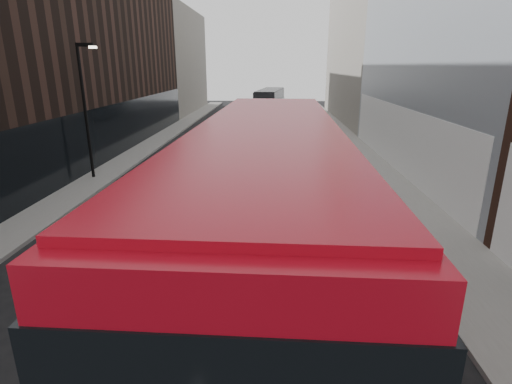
# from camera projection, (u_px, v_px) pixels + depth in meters

# --- Properties ---
(sidewalk_right) EXTENTS (3.00, 80.00, 0.15)m
(sidewalk_right) POSITION_uv_depth(u_px,v_px,m) (356.00, 154.00, 28.21)
(sidewalk_right) COLOR slate
(sidewalk_right) RESTS_ON ground
(sidewalk_left) EXTENTS (2.00, 80.00, 0.15)m
(sidewalk_left) POSITION_uv_depth(u_px,v_px,m) (140.00, 152.00, 28.86)
(sidewalk_left) COLOR slate
(sidewalk_left) RESTS_ON ground
(building_victorian) EXTENTS (6.50, 24.00, 21.00)m
(building_victorian) POSITION_uv_depth(u_px,v_px,m) (364.00, 31.00, 43.23)
(building_victorian) COLOR slate
(building_victorian) RESTS_ON ground
(building_left_mid) EXTENTS (5.00, 24.00, 14.00)m
(building_left_mid) POSITION_uv_depth(u_px,v_px,m) (109.00, 53.00, 31.67)
(building_left_mid) COLOR black
(building_left_mid) RESTS_ON ground
(building_left_far) EXTENTS (5.00, 20.00, 13.00)m
(building_left_far) POSITION_uv_depth(u_px,v_px,m) (175.00, 62.00, 52.76)
(building_left_far) COLOR slate
(building_left_far) RESTS_ON ground
(street_lamp) EXTENTS (1.06, 0.22, 7.00)m
(street_lamp) POSITION_uv_depth(u_px,v_px,m) (86.00, 103.00, 20.96)
(street_lamp) COLOR black
(street_lamp) RESTS_ON sidewalk_left
(red_bus) EXTENTS (3.23, 12.40, 4.97)m
(red_bus) POSITION_uv_depth(u_px,v_px,m) (268.00, 222.00, 8.82)
(red_bus) COLOR maroon
(red_bus) RESTS_ON ground
(grey_bus) EXTENTS (3.69, 10.55, 3.35)m
(grey_bus) POSITION_uv_depth(u_px,v_px,m) (270.00, 103.00, 47.76)
(grey_bus) COLOR black
(grey_bus) RESTS_ON ground
(car_a) EXTENTS (1.63, 3.73, 1.25)m
(car_a) POSITION_uv_depth(u_px,v_px,m) (260.00, 165.00, 22.77)
(car_a) COLOR black
(car_a) RESTS_ON ground
(car_b) EXTENTS (1.80, 4.07, 1.30)m
(car_b) POSITION_uv_depth(u_px,v_px,m) (285.00, 160.00, 23.78)
(car_b) COLOR #9B9EA4
(car_b) RESTS_ON ground
(car_c) EXTENTS (2.79, 5.60, 1.56)m
(car_c) POSITION_uv_depth(u_px,v_px,m) (305.00, 143.00, 28.33)
(car_c) COLOR black
(car_c) RESTS_ON ground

